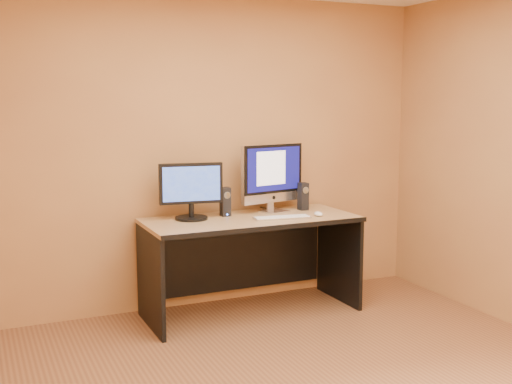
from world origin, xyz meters
TOP-DOWN VIEW (x-y plane):
  - walls at (0.00, 0.00)m, footprint 4.00×4.00m
  - desk at (0.24, 1.58)m, footprint 1.72×0.77m
  - imac at (0.54, 1.76)m, footprint 0.65×0.35m
  - second_monitor at (-0.22, 1.72)m, footprint 0.55×0.32m
  - speaker_left at (0.09, 1.75)m, footprint 0.08×0.08m
  - speaker_right at (0.80, 1.74)m, footprint 0.08×0.08m
  - keyboard at (0.46, 1.45)m, footprint 0.47×0.19m
  - mouse at (0.78, 1.43)m, footprint 0.08×0.12m
  - cable_a at (0.53, 1.91)m, footprint 0.05×0.23m
  - cable_b at (0.49, 1.88)m, footprint 0.08×0.18m

SIDE VIEW (x-z plane):
  - desk at x=0.24m, z-range 0.00..0.79m
  - cable_a at x=0.53m, z-range 0.79..0.80m
  - cable_b at x=0.49m, z-range 0.79..0.80m
  - keyboard at x=0.46m, z-range 0.79..0.81m
  - mouse at x=0.78m, z-range 0.79..0.83m
  - speaker_left at x=0.09m, z-range 0.79..1.03m
  - speaker_right at x=0.80m, z-range 0.79..1.03m
  - second_monitor at x=-0.22m, z-range 0.79..1.25m
  - imac at x=0.54m, z-range 0.79..1.38m
  - walls at x=0.00m, z-range 0.00..2.60m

